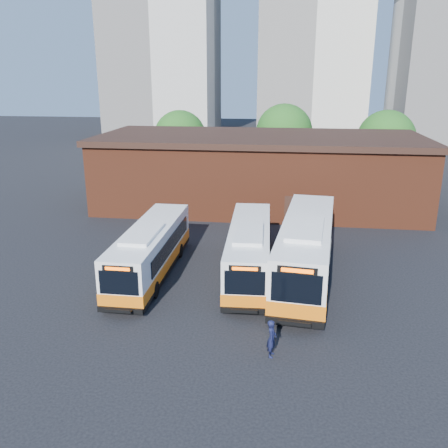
# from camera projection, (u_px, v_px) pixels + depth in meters

# --- Properties ---
(ground) EXTENTS (220.00, 220.00, 0.00)m
(ground) POSITION_uv_depth(u_px,v_px,m) (234.00, 302.00, 25.00)
(ground) COLOR black
(bus_midwest) EXTENTS (2.42, 11.39, 3.09)m
(bus_midwest) POSITION_uv_depth(u_px,v_px,m) (151.00, 252.00, 28.18)
(bus_midwest) COLOR white
(bus_midwest) RESTS_ON ground
(bus_mideast) EXTENTS (2.81, 11.52, 3.12)m
(bus_mideast) POSITION_uv_depth(u_px,v_px,m) (249.00, 252.00, 28.20)
(bus_mideast) COLOR white
(bus_mideast) RESTS_ON ground
(bus_east) EXTENTS (4.07, 13.59, 3.65)m
(bus_east) POSITION_uv_depth(u_px,v_px,m) (306.00, 251.00, 27.65)
(bus_east) COLOR white
(bus_east) RESTS_ON ground
(transit_worker) EXTENTS (0.45, 0.65, 1.68)m
(transit_worker) POSITION_uv_depth(u_px,v_px,m) (272.00, 338.00, 20.01)
(transit_worker) COLOR black
(transit_worker) RESTS_ON ground
(depot_building) EXTENTS (28.60, 12.60, 6.40)m
(depot_building) POSITION_uv_depth(u_px,v_px,m) (259.00, 170.00, 42.93)
(depot_building) COLOR #602916
(depot_building) RESTS_ON ground
(tree_west) EXTENTS (6.00, 6.00, 7.65)m
(tree_west) POSITION_uv_depth(u_px,v_px,m) (180.00, 136.00, 55.12)
(tree_west) COLOR #382314
(tree_west) RESTS_ON ground
(tree_mid) EXTENTS (6.56, 6.56, 8.36)m
(tree_mid) POSITION_uv_depth(u_px,v_px,m) (284.00, 132.00, 55.36)
(tree_mid) COLOR #382314
(tree_mid) RESTS_ON ground
(tree_east) EXTENTS (6.24, 6.24, 7.96)m
(tree_east) POSITION_uv_depth(u_px,v_px,m) (386.00, 139.00, 51.21)
(tree_east) COLOR #382314
(tree_east) RESTS_ON ground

